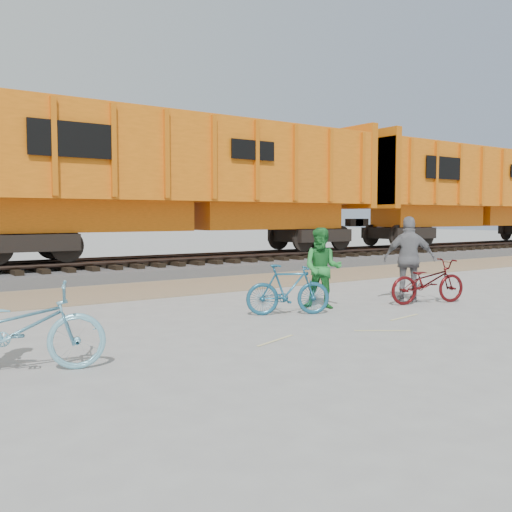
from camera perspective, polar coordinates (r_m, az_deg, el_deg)
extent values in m
plane|color=#9E9E99|center=(9.51, 3.92, -6.85)|extent=(120.00, 120.00, 0.00)
cube|color=tan|center=(14.16, -10.20, -3.28)|extent=(120.00, 3.00, 0.02)
cube|color=slate|center=(17.37, -15.05, -1.55)|extent=(120.00, 4.00, 0.30)
cube|color=black|center=(17.35, -15.06, -0.86)|extent=(0.22, 2.60, 0.12)
cube|color=black|center=(20.48, 2.29, 0.00)|extent=(0.22, 2.60, 0.12)
cylinder|color=#382821|center=(16.67, -14.23, -0.62)|extent=(120.00, 0.12, 0.12)
cylinder|color=#382821|center=(18.02, -15.85, -0.32)|extent=(120.00, 0.12, 0.12)
cube|color=black|center=(18.49, -6.65, 1.34)|extent=(11.20, 2.20, 0.80)
cube|color=orange|center=(18.47, -6.67, 3.98)|extent=(11.76, 1.65, 0.90)
cube|color=orange|center=(18.56, -6.71, 9.39)|extent=(14.00, 3.00, 2.60)
cube|color=#C65D0C|center=(22.62, 8.94, 8.65)|extent=(0.30, 3.06, 3.10)
cube|color=black|center=(15.50, -17.91, 11.04)|extent=(2.20, 0.04, 0.90)
cube|color=black|center=(28.80, 20.66, 2.06)|extent=(11.20, 2.20, 0.80)
cube|color=orange|center=(28.79, 20.70, 3.75)|extent=(11.76, 1.65, 0.90)
cube|color=orange|center=(28.84, 20.79, 7.22)|extent=(14.00, 3.00, 2.60)
cube|color=#C65D0C|center=(23.53, 11.25, 8.44)|extent=(0.30, 3.06, 3.10)
cube|color=black|center=(24.53, 18.29, 8.36)|extent=(2.20, 0.04, 0.90)
imported|color=#79BED4|center=(7.06, -22.81, -6.72)|extent=(2.07, 1.24, 1.03)
imported|color=#1C5674|center=(10.34, 3.22, -3.38)|extent=(1.57, 1.08, 0.92)
imported|color=#490B0D|center=(12.18, 16.79, -2.46)|extent=(1.83, 1.03, 0.91)
imported|color=#237F32|center=(11.10, 6.66, -1.22)|extent=(0.95, 0.96, 1.57)
imported|color=slate|center=(12.32, 15.09, -0.30)|extent=(1.07, 1.03, 1.79)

